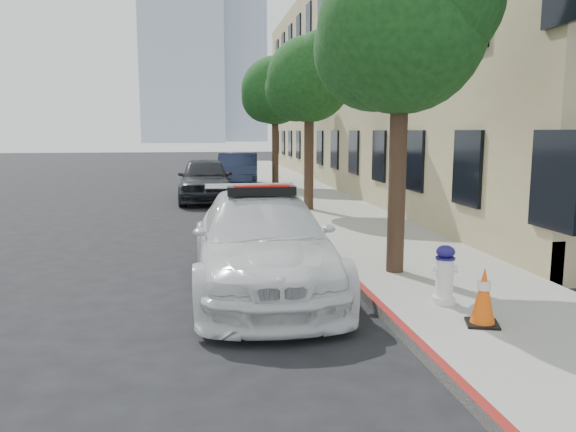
# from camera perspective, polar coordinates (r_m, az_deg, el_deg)

# --- Properties ---
(ground) EXTENTS (120.00, 120.00, 0.00)m
(ground) POSITION_cam_1_polar(r_m,az_deg,el_deg) (11.47, -6.54, -4.42)
(ground) COLOR black
(ground) RESTS_ON ground
(sidewalk) EXTENTS (3.20, 50.00, 0.15)m
(sidewalk) POSITION_cam_1_polar(r_m,az_deg,el_deg) (21.69, 1.92, 2.00)
(sidewalk) COLOR gray
(sidewalk) RESTS_ON ground
(curb_strip) EXTENTS (0.12, 50.00, 0.15)m
(curb_strip) POSITION_cam_1_polar(r_m,az_deg,el_deg) (21.46, -2.12, 1.92)
(curb_strip) COLOR maroon
(curb_strip) RESTS_ON ground
(building) EXTENTS (8.00, 36.00, 10.00)m
(building) POSITION_cam_1_polar(r_m,az_deg,el_deg) (27.98, 11.66, 13.42)
(building) COLOR tan
(building) RESTS_ON ground
(tower_left) EXTENTS (18.00, 14.00, 60.00)m
(tower_left) POSITION_cam_1_polar(r_m,az_deg,el_deg) (134.05, -10.81, 20.29)
(tower_left) COLOR #9EA8B7
(tower_left) RESTS_ON ground
(tower_right) EXTENTS (14.00, 14.00, 44.00)m
(tower_right) POSITION_cam_1_polar(r_m,az_deg,el_deg) (147.75, -5.26, 16.15)
(tower_right) COLOR #9EA8B7
(tower_right) RESTS_ON ground
(tree_near) EXTENTS (2.92, 2.82, 5.62)m
(tree_near) POSITION_cam_1_polar(r_m,az_deg,el_deg) (9.89, 11.67, 18.33)
(tree_near) COLOR black
(tree_near) RESTS_ON sidewalk
(tree_mid) EXTENTS (2.77, 2.64, 5.43)m
(tree_mid) POSITION_cam_1_polar(r_m,az_deg,el_deg) (17.55, 2.28, 13.79)
(tree_mid) COLOR black
(tree_mid) RESTS_ON sidewalk
(tree_far) EXTENTS (3.10, 3.00, 5.81)m
(tree_far) POSITION_cam_1_polar(r_m,az_deg,el_deg) (25.44, -1.25, 12.70)
(tree_far) COLOR black
(tree_far) RESTS_ON sidewalk
(police_car) EXTENTS (2.26, 5.42, 1.72)m
(police_car) POSITION_cam_1_polar(r_m,az_deg,el_deg) (9.17, -2.66, -2.65)
(police_car) COLOR silver
(police_car) RESTS_ON ground
(parked_car_mid) EXTENTS (1.93, 4.78, 1.63)m
(parked_car_mid) POSITION_cam_1_polar(r_m,az_deg,el_deg) (21.03, -8.42, 3.72)
(parked_car_mid) COLOR black
(parked_car_mid) RESTS_ON ground
(parked_car_far) EXTENTS (2.19, 5.04, 1.61)m
(parked_car_far) POSITION_cam_1_polar(r_m,az_deg,el_deg) (25.00, -5.09, 4.53)
(parked_car_far) COLOR #141B32
(parked_car_far) RESTS_ON ground
(fire_hydrant) EXTENTS (0.36, 0.32, 0.84)m
(fire_hydrant) POSITION_cam_1_polar(r_m,az_deg,el_deg) (8.28, 15.63, -5.81)
(fire_hydrant) COLOR white
(fire_hydrant) RESTS_ON sidewalk
(traffic_cone) EXTENTS (0.50, 0.50, 0.75)m
(traffic_cone) POSITION_cam_1_polar(r_m,az_deg,el_deg) (7.53, 19.25, -7.72)
(traffic_cone) COLOR black
(traffic_cone) RESTS_ON sidewalk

